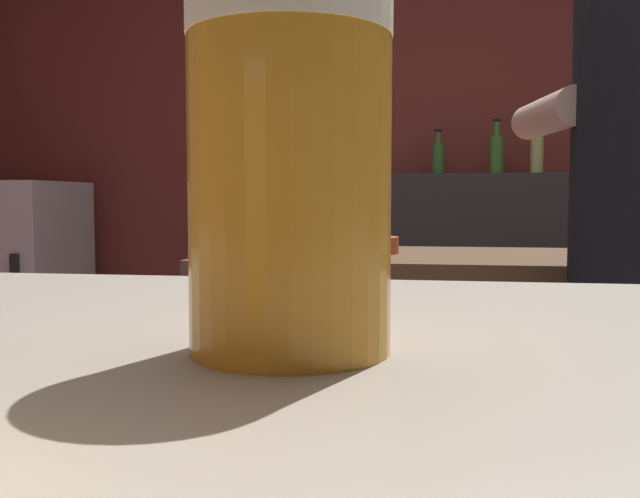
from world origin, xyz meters
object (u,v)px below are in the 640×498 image
Objects in this scene: bottle_soy at (496,153)px; mixing_bowl at (369,245)px; mini_fridge at (14,304)px; pint_glass_near at (290,179)px; bottle_vinegar at (438,157)px; bottle_hot_sauce at (537,151)px.

mixing_bowl is at bearing -108.35° from bottle_soy.
mini_fridge is 4.69× the size of bottle_soy.
pint_glass_near is 3.03m from bottle_vinegar.
bottle_hot_sauce is 0.18m from bottle_soy.
bottle_hot_sauce is at bearing -19.94° from bottle_soy.
pint_glass_near is (1.91, -2.78, 0.51)m from mini_fridge.
mini_fridge is at bearing 147.61° from mixing_bowl.
bottle_hot_sauce is (0.62, 1.31, 0.33)m from mixing_bowl.
bottle_hot_sauce is at bearing 64.56° from mixing_bowl.
bottle_soy is at bearing -3.78° from bottle_vinegar.
mini_fridge is 2.16m from mixing_bowl.
bottle_vinegar is at bearing 169.65° from bottle_hot_sauce.
bottle_vinegar is at bearing 6.98° from mini_fridge.
mini_fridge is at bearing -176.08° from bottle_hot_sauce.
mixing_bowl is 1.65m from pint_glass_near.
bottle_soy reaches higher than bottle_vinegar.
pint_glass_near is at bearing -85.95° from mixing_bowl.
bottle_hot_sauce is at bearing -10.35° from bottle_vinegar.
bottle_vinegar reaches higher than mixing_bowl.
mini_fridge is 2.53m from bottle_hot_sauce.
bottle_hot_sauce is (0.50, 2.95, 0.20)m from pint_glass_near.
mini_fridge is 4.56× the size of bottle_hot_sauce.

